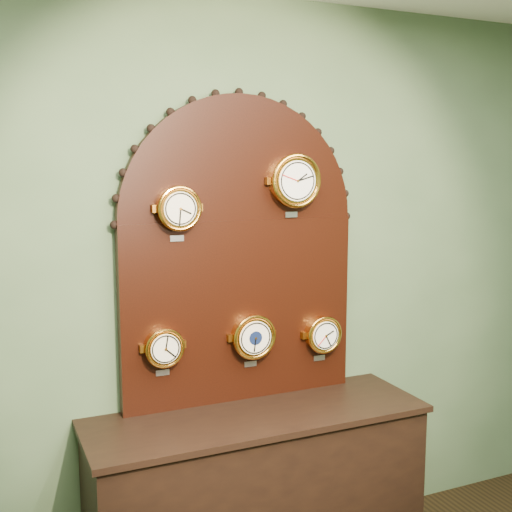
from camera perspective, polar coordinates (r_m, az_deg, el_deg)
name	(u,v)px	position (r m, az deg, el deg)	size (l,w,h in m)	color
wall_back	(236,285)	(3.20, -1.80, -2.60)	(4.00, 4.00, 0.00)	#4B6344
shop_counter	(258,497)	(3.31, 0.15, -20.70)	(1.60, 0.50, 0.80)	black
display_board	(240,241)	(3.12, -1.48, 1.32)	(1.26, 0.06, 1.53)	black
roman_clock	(178,208)	(2.94, -6.92, 4.24)	(0.21, 0.08, 0.26)	orange
arabic_clock	(295,181)	(3.15, 3.47, 6.70)	(0.27, 0.08, 0.31)	orange
hygrometer	(164,347)	(3.03, -8.22, -8.05)	(0.19, 0.08, 0.24)	orange
barometer	(253,337)	(3.17, -0.27, -7.18)	(0.23, 0.08, 0.28)	orange
tide_clock	(323,334)	(3.35, 5.96, -6.94)	(0.20, 0.08, 0.25)	orange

